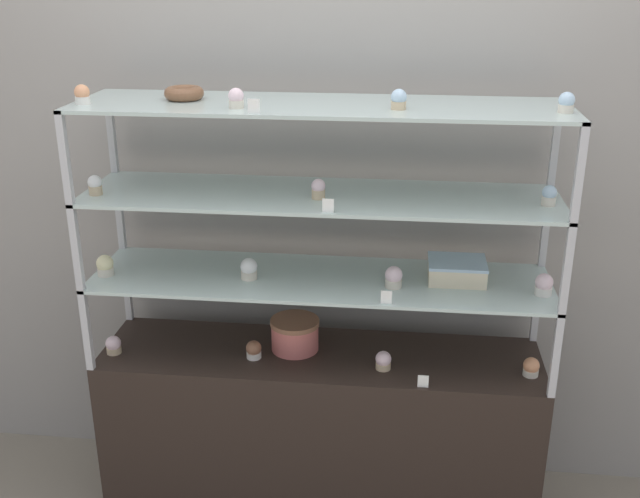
# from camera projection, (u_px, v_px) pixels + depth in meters

# --- Properties ---
(back_wall) EXTENTS (8.00, 0.05, 2.60)m
(back_wall) POSITION_uv_depth(u_px,v_px,m) (331.00, 164.00, 2.81)
(back_wall) COLOR gray
(back_wall) RESTS_ON ground_plane
(display_base) EXTENTS (1.59, 0.41, 0.69)m
(display_base) POSITION_uv_depth(u_px,v_px,m) (320.00, 433.00, 2.83)
(display_base) COLOR black
(display_base) RESTS_ON ground_plane
(display_riser_lower) EXTENTS (1.59, 0.41, 0.30)m
(display_riser_lower) POSITION_uv_depth(u_px,v_px,m) (320.00, 282.00, 2.60)
(display_riser_lower) COLOR #B7B7BC
(display_riser_lower) RESTS_ON display_base
(display_riser_middle) EXTENTS (1.59, 0.41, 0.30)m
(display_riser_middle) POSITION_uv_depth(u_px,v_px,m) (320.00, 199.00, 2.49)
(display_riser_middle) COLOR #B7B7BC
(display_riser_middle) RESTS_ON display_riser_lower
(display_riser_upper) EXTENTS (1.59, 0.41, 0.30)m
(display_riser_upper) POSITION_uv_depth(u_px,v_px,m) (320.00, 109.00, 2.39)
(display_riser_upper) COLOR #B7B7BC
(display_riser_upper) RESTS_ON display_riser_middle
(layer_cake_centerpiece) EXTENTS (0.18, 0.18, 0.12)m
(layer_cake_centerpiece) POSITION_uv_depth(u_px,v_px,m) (295.00, 334.00, 2.72)
(layer_cake_centerpiece) COLOR #C66660
(layer_cake_centerpiece) RESTS_ON display_base
(sheet_cake_frosted) EXTENTS (0.20, 0.16, 0.07)m
(sheet_cake_frosted) POSITION_uv_depth(u_px,v_px,m) (457.00, 270.00, 2.56)
(sheet_cake_frosted) COLOR beige
(sheet_cake_frosted) RESTS_ON display_riser_lower
(cupcake_0) EXTENTS (0.06, 0.06, 0.07)m
(cupcake_0) POSITION_uv_depth(u_px,v_px,m) (114.00, 345.00, 2.70)
(cupcake_0) COLOR #CCB28C
(cupcake_0) RESTS_ON display_base
(cupcake_1) EXTENTS (0.06, 0.06, 0.07)m
(cupcake_1) POSITION_uv_depth(u_px,v_px,m) (254.00, 350.00, 2.67)
(cupcake_1) COLOR white
(cupcake_1) RESTS_ON display_base
(cupcake_2) EXTENTS (0.06, 0.06, 0.07)m
(cupcake_2) POSITION_uv_depth(u_px,v_px,m) (383.00, 361.00, 2.59)
(cupcake_2) COLOR #CCB28C
(cupcake_2) RESTS_ON display_base
(cupcake_3) EXTENTS (0.06, 0.06, 0.07)m
(cupcake_3) POSITION_uv_depth(u_px,v_px,m) (531.00, 367.00, 2.55)
(cupcake_3) COLOR beige
(cupcake_3) RESTS_ON display_base
(price_tag_0) EXTENTS (0.04, 0.00, 0.04)m
(price_tag_0) POSITION_uv_depth(u_px,v_px,m) (423.00, 381.00, 2.48)
(price_tag_0) COLOR white
(price_tag_0) RESTS_ON display_base
(cupcake_4) EXTENTS (0.06, 0.06, 0.07)m
(cupcake_4) POSITION_uv_depth(u_px,v_px,m) (105.00, 266.00, 2.60)
(cupcake_4) COLOR beige
(cupcake_4) RESTS_ON display_riser_lower
(cupcake_5) EXTENTS (0.06, 0.06, 0.07)m
(cupcake_5) POSITION_uv_depth(u_px,v_px,m) (249.00, 269.00, 2.57)
(cupcake_5) COLOR beige
(cupcake_5) RESTS_ON display_riser_lower
(cupcake_6) EXTENTS (0.06, 0.06, 0.07)m
(cupcake_6) POSITION_uv_depth(u_px,v_px,m) (394.00, 277.00, 2.51)
(cupcake_6) COLOR beige
(cupcake_6) RESTS_ON display_riser_lower
(cupcake_7) EXTENTS (0.06, 0.06, 0.07)m
(cupcake_7) POSITION_uv_depth(u_px,v_px,m) (544.00, 285.00, 2.45)
(cupcake_7) COLOR white
(cupcake_7) RESTS_ON display_riser_lower
(price_tag_1) EXTENTS (0.04, 0.00, 0.04)m
(price_tag_1) POSITION_uv_depth(u_px,v_px,m) (386.00, 297.00, 2.39)
(price_tag_1) COLOR white
(price_tag_1) RESTS_ON display_riser_lower
(cupcake_8) EXTENTS (0.05, 0.05, 0.07)m
(cupcake_8) POSITION_uv_depth(u_px,v_px,m) (95.00, 185.00, 2.47)
(cupcake_8) COLOR #CCB28C
(cupcake_8) RESTS_ON display_riser_middle
(cupcake_9) EXTENTS (0.05, 0.05, 0.07)m
(cupcake_9) POSITION_uv_depth(u_px,v_px,m) (317.00, 189.00, 2.43)
(cupcake_9) COLOR #CCB28C
(cupcake_9) RESTS_ON display_riser_middle
(cupcake_10) EXTENTS (0.05, 0.05, 0.07)m
(cupcake_10) POSITION_uv_depth(u_px,v_px,m) (549.00, 196.00, 2.36)
(cupcake_10) COLOR beige
(cupcake_10) RESTS_ON display_riser_middle
(price_tag_2) EXTENTS (0.04, 0.00, 0.04)m
(price_tag_2) POSITION_uv_depth(u_px,v_px,m) (328.00, 206.00, 2.30)
(price_tag_2) COLOR white
(price_tag_2) RESTS_ON display_riser_middle
(cupcake_11) EXTENTS (0.05, 0.05, 0.06)m
(cupcake_11) POSITION_uv_depth(u_px,v_px,m) (82.00, 95.00, 2.36)
(cupcake_11) COLOR white
(cupcake_11) RESTS_ON display_riser_upper
(cupcake_12) EXTENTS (0.05, 0.05, 0.06)m
(cupcake_12) POSITION_uv_depth(u_px,v_px,m) (236.00, 98.00, 2.30)
(cupcake_12) COLOR beige
(cupcake_12) RESTS_ON display_riser_upper
(cupcake_13) EXTENTS (0.05, 0.05, 0.06)m
(cupcake_13) POSITION_uv_depth(u_px,v_px,m) (399.00, 100.00, 2.28)
(cupcake_13) COLOR #CCB28C
(cupcake_13) RESTS_ON display_riser_upper
(cupcake_14) EXTENTS (0.05, 0.05, 0.06)m
(cupcake_14) POSITION_uv_depth(u_px,v_px,m) (566.00, 103.00, 2.23)
(cupcake_14) COLOR beige
(cupcake_14) RESTS_ON display_riser_upper
(price_tag_3) EXTENTS (0.04, 0.00, 0.04)m
(price_tag_3) POSITION_uv_depth(u_px,v_px,m) (254.00, 106.00, 2.22)
(price_tag_3) COLOR white
(price_tag_3) RESTS_ON display_riser_upper
(donut_glazed) EXTENTS (0.13, 0.13, 0.04)m
(donut_glazed) POSITION_uv_depth(u_px,v_px,m) (184.00, 93.00, 2.44)
(donut_glazed) COLOR brown
(donut_glazed) RESTS_ON display_riser_upper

